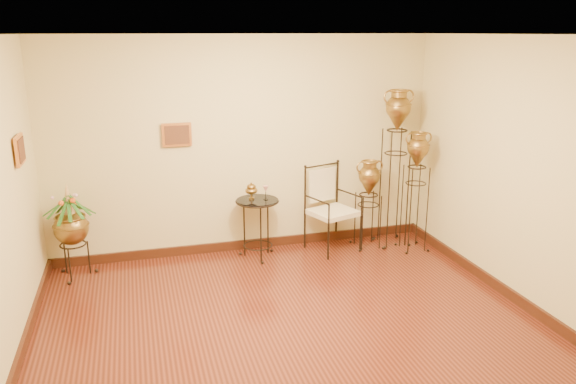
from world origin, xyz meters
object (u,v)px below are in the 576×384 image
object	(u,v)px
amphora_tall	(395,166)
side_table	(258,227)
armchair	(333,209)
planter_urn	(71,224)
amphora_mid	(415,191)

from	to	relation	value
amphora_tall	side_table	distance (m)	2.01
armchair	planter_urn	bearing A→B (deg)	160.86
armchair	side_table	bearing A→B (deg)	160.81
amphora_tall	armchair	distance (m)	1.01
side_table	amphora_tall	bearing A→B (deg)	-0.03
side_table	amphora_mid	bearing A→B (deg)	-7.57
amphora_mid	side_table	world-z (taller)	amphora_mid
amphora_mid	side_table	distance (m)	2.13
amphora_mid	armchair	bearing A→B (deg)	165.28
planter_urn	armchair	world-z (taller)	planter_urn
planter_urn	armchair	xyz separation A→B (m)	(3.26, 0.00, -0.09)
amphora_mid	amphora_tall	bearing A→B (deg)	122.23
amphora_tall	planter_urn	bearing A→B (deg)	180.00
amphora_mid	side_table	bearing A→B (deg)	172.43
planter_urn	side_table	world-z (taller)	planter_urn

